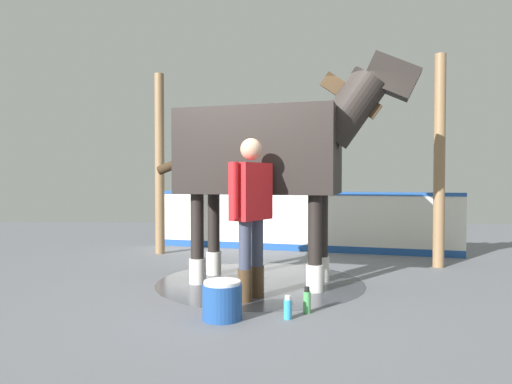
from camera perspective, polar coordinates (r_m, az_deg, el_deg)
name	(u,v)px	position (r m, az deg, el deg)	size (l,w,h in m)	color
ground_plane	(263,288)	(5.52, 0.86, -11.95)	(16.00, 16.00, 0.02)	slate
wet_patch	(260,282)	(5.78, 0.52, -11.21)	(2.58, 2.58, 0.00)	#42444C
barrier_wall	(298,224)	(8.20, 5.31, -3.96)	(1.41, 5.39, 1.07)	silver
roof_post_near	(439,161)	(7.14, 21.98, 3.61)	(0.16, 0.16, 3.10)	olive
roof_post_far	(160,164)	(8.02, -11.97, 3.45)	(0.16, 0.16, 3.10)	olive
horse	(269,154)	(5.61, 1.67, 4.78)	(1.45, 3.23, 2.73)	black
handler	(251,206)	(4.83, -0.61, -1.79)	(0.59, 0.46, 1.72)	#47331E
wash_bucket	(222,300)	(4.29, -4.26, -13.35)	(0.37, 0.37, 0.35)	#1E478C
bottle_shampoo	(288,308)	(4.31, 4.00, -14.31)	(0.08, 0.08, 0.22)	#3399CC
bottle_spray	(307,301)	(4.51, 6.40, -13.41)	(0.07, 0.07, 0.25)	#4CA559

